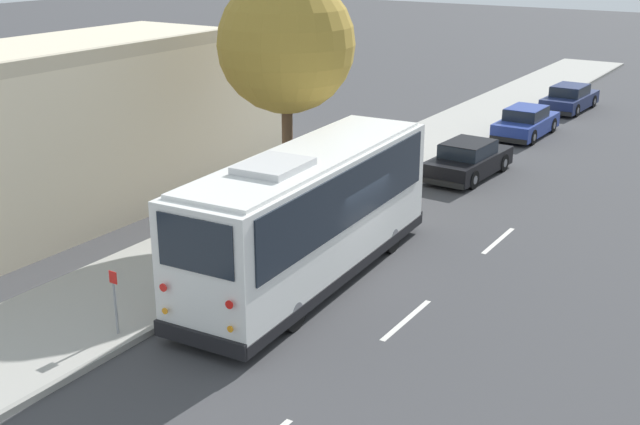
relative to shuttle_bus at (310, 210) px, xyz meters
name	(u,v)px	position (x,y,z in m)	size (l,w,h in m)	color
ground_plane	(348,271)	(0.95, -0.57, -1.91)	(160.00, 160.00, 0.00)	#3D3D3F
sidewalk_slab	(230,240)	(0.95, 3.38, -1.83)	(80.00, 3.88, 0.15)	#A3A099
curb_strip	(287,254)	(0.95, 1.37, -1.83)	(80.00, 0.14, 0.15)	gray
shuttle_bus	(310,210)	(0.00, 0.00, 0.00)	(9.63, 3.09, 3.56)	white
parked_sedan_black	(468,160)	(10.89, 0.15, -1.28)	(4.40, 1.96, 1.33)	black
parked_sedan_blue	(526,123)	(18.01, 0.38, -1.29)	(4.35, 1.79, 1.32)	navy
parked_sedan_navy	(570,99)	(24.52, 0.32, -1.31)	(4.46, 1.89, 1.29)	#19234C
street_tree	(288,34)	(3.42, 2.96, 3.83)	(4.02, 4.02, 7.93)	brown
sign_post_near	(115,302)	(-5.00, 1.82, -0.99)	(0.06, 0.22, 1.48)	gray
sign_post_far	(158,284)	(-3.67, 1.82, -1.09)	(0.06, 0.06, 1.33)	gray
building_backdrop	(30,133)	(-0.07, 10.46, 0.63)	(17.60, 7.04, 5.45)	beige
lane_stripe_mid	(406,320)	(-0.74, -3.16, -1.90)	(2.40, 0.14, 0.01)	silver
lane_stripe_ahead	(498,241)	(5.26, -3.16, -1.90)	(2.40, 0.14, 0.01)	silver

